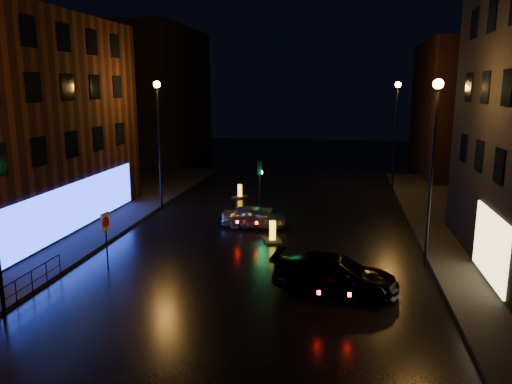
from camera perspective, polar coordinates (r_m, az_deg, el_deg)
ground at (r=18.93m, az=-2.92°, el=-13.23°), size 120.00×120.00×0.00m
pavement_left at (r=31.48m, az=-25.24°, el=-3.86°), size 12.00×44.00×0.15m
building_far_left at (r=55.36m, az=-11.47°, el=10.72°), size 8.00×16.00×14.00m
building_far_right at (r=50.00m, az=22.91°, el=8.75°), size 8.00×14.00×12.00m
street_lamp_lfar at (r=32.91m, az=-11.08°, el=7.45°), size 0.44×0.44×8.37m
street_lamp_rnear at (r=23.18m, az=19.65°, el=5.12°), size 0.44×0.44×8.37m
street_lamp_rfar at (r=38.98m, az=15.71°, el=7.92°), size 0.44×0.44×8.37m
traffic_signal at (r=32.01m, az=0.43°, el=-1.63°), size 1.40×2.40×3.45m
guard_railing at (r=20.96m, az=-25.80°, el=-9.71°), size 0.05×6.04×1.00m
silver_hatchback at (r=28.96m, az=-0.23°, el=-2.84°), size 3.72×1.50×1.27m
dark_sedan at (r=20.41m, az=9.02°, el=-9.22°), size 5.22×2.59×1.46m
bollard_near at (r=26.45m, az=1.89°, el=-5.18°), size 1.23×1.50×1.12m
bollard_far at (r=36.72m, az=-1.85°, el=-0.31°), size 1.14×1.33×0.98m
road_sign_left at (r=23.43m, az=-16.82°, el=-3.80°), size 0.14×0.61×2.52m
road_sign_right at (r=24.69m, az=18.93°, el=-3.51°), size 0.16×0.56×2.32m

